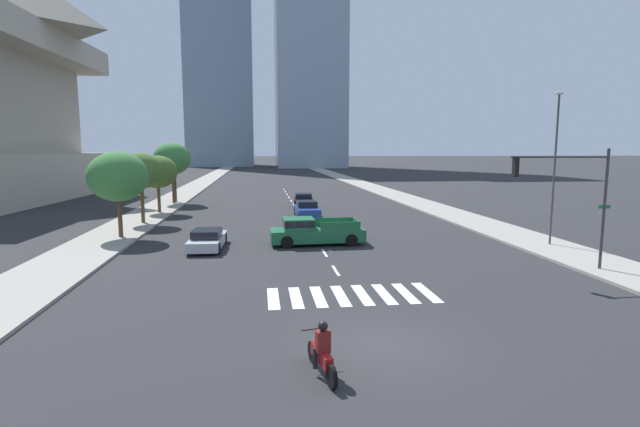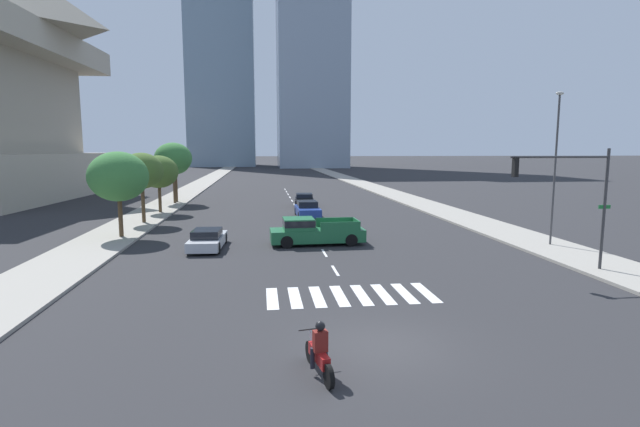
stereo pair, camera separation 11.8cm
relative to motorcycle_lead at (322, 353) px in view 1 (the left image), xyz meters
The scene contains 19 objects.
ground_plane 2.69m from the motorcycle_lead, 37.43° to the left, with size 800.00×800.00×0.00m, color #28282B.
sidewalk_east 35.24m from the motorcycle_lead, 63.73° to the left, with size 4.00×260.00×0.15m, color gray.
sidewalk_west 33.60m from the motorcycle_lead, 109.88° to the left, with size 4.00×260.00×0.15m, color gray.
crosswalk_near 6.98m from the motorcycle_lead, 72.53° to the left, with size 6.75×2.79×0.01m.
lane_divider_center 34.70m from the motorcycle_lead, 86.55° to the left, with size 0.14×50.00×0.01m.
motorcycle_lead is the anchor object (origin of this frame).
pickup_truck 17.22m from the motorcycle_lead, 84.38° to the left, with size 5.82×2.18×1.67m.
sedan_silver_0 17.33m from the motorcycle_lead, 105.49° to the left, with size 2.03×4.56×1.18m.
sedan_black_1 37.00m from the motorcycle_lead, 85.38° to the left, with size 2.15×4.43×1.33m.
sedan_blue_2 29.59m from the motorcycle_lead, 85.01° to the left, with size 2.01×4.59×1.36m.
traffic_signal_near 16.01m from the motorcycle_lead, 34.54° to the left, with size 5.14×0.28×5.75m.
street_lamp_east 22.16m from the motorcycle_lead, 42.77° to the left, with size 0.50×0.24×9.03m.
street_tree_nearest 23.49m from the motorcycle_lead, 117.22° to the left, with size 3.80×3.80×5.57m.
street_tree_second 29.10m from the motorcycle_lead, 111.59° to the left, with size 3.29×3.29×5.45m.
street_tree_third 34.93m from the motorcycle_lead, 107.79° to the left, with size 3.47×3.47×5.15m.
street_tree_fourth 42.27m from the motorcycle_lead, 104.63° to the left, with size 3.90×3.90×6.41m.
street_tree_fifth 43.34m from the motorcycle_lead, 104.25° to the left, with size 3.11×3.11×5.65m.
office_tower_left_skyline 171.88m from the motorcycle_lead, 95.02° to the left, with size 22.30×24.13×121.07m.
office_tower_center_skyline 152.84m from the motorcycle_lead, 83.96° to the left, with size 21.78×20.63×95.60m.
Camera 1 is at (-3.64, -13.30, 5.85)m, focal length 26.79 mm.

